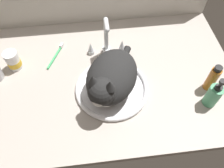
{
  "coord_description": "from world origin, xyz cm",
  "views": [
    {
      "loc": [
        -2.61,
        -59.31,
        82.27
      ],
      "look_at": [
        3.59,
        -7.47,
        7.0
      ],
      "focal_mm": 35.71,
      "sensor_mm": 36.0,
      "label": 1
    }
  ],
  "objects_px": {
    "faucet": "(106,41)",
    "toothbrush": "(56,55)",
    "cat": "(110,79)",
    "sink_basin": "(112,88)",
    "amber_bottle": "(212,78)",
    "soap_pump_bottle": "(213,95)",
    "pill_bottle": "(13,61)"
  },
  "relations": [
    {
      "from": "pill_bottle",
      "to": "toothbrush",
      "type": "height_order",
      "value": "pill_bottle"
    },
    {
      "from": "amber_bottle",
      "to": "toothbrush",
      "type": "relative_size",
      "value": 0.88
    },
    {
      "from": "amber_bottle",
      "to": "soap_pump_bottle",
      "type": "height_order",
      "value": "soap_pump_bottle"
    },
    {
      "from": "cat",
      "to": "soap_pump_bottle",
      "type": "xyz_separation_m",
      "value": [
        0.39,
        -0.09,
        -0.04
      ]
    },
    {
      "from": "sink_basin",
      "to": "amber_bottle",
      "type": "relative_size",
      "value": 2.33
    },
    {
      "from": "sink_basin",
      "to": "faucet",
      "type": "relative_size",
      "value": 1.55
    },
    {
      "from": "cat",
      "to": "faucet",
      "type": "bearing_deg",
      "value": 87.98
    },
    {
      "from": "sink_basin",
      "to": "faucet",
      "type": "bearing_deg",
      "value": 90.0
    },
    {
      "from": "faucet",
      "to": "soap_pump_bottle",
      "type": "height_order",
      "value": "faucet"
    },
    {
      "from": "cat",
      "to": "amber_bottle",
      "type": "bearing_deg",
      "value": -2.7
    },
    {
      "from": "pill_bottle",
      "to": "amber_bottle",
      "type": "relative_size",
      "value": 0.68
    },
    {
      "from": "faucet",
      "to": "amber_bottle",
      "type": "distance_m",
      "value": 0.48
    },
    {
      "from": "soap_pump_bottle",
      "to": "cat",
      "type": "bearing_deg",
      "value": 166.54
    },
    {
      "from": "soap_pump_bottle",
      "to": "faucet",
      "type": "bearing_deg",
      "value": 139.75
    },
    {
      "from": "faucet",
      "to": "pill_bottle",
      "type": "relative_size",
      "value": 2.22
    },
    {
      "from": "toothbrush",
      "to": "amber_bottle",
      "type": "bearing_deg",
      "value": -21.57
    },
    {
      "from": "cat",
      "to": "pill_bottle",
      "type": "relative_size",
      "value": 4.02
    },
    {
      "from": "cat",
      "to": "pill_bottle",
      "type": "bearing_deg",
      "value": 155.04
    },
    {
      "from": "pill_bottle",
      "to": "sink_basin",
      "type": "bearing_deg",
      "value": -22.65
    },
    {
      "from": "faucet",
      "to": "soap_pump_bottle",
      "type": "xyz_separation_m",
      "value": [
        0.38,
        -0.33,
        -0.02
      ]
    },
    {
      "from": "faucet",
      "to": "cat",
      "type": "relative_size",
      "value": 0.55
    },
    {
      "from": "soap_pump_bottle",
      "to": "pill_bottle",
      "type": "bearing_deg",
      "value": 160.45
    },
    {
      "from": "amber_bottle",
      "to": "soap_pump_bottle",
      "type": "distance_m",
      "value": 0.08
    },
    {
      "from": "sink_basin",
      "to": "soap_pump_bottle",
      "type": "distance_m",
      "value": 0.4
    },
    {
      "from": "amber_bottle",
      "to": "toothbrush",
      "type": "height_order",
      "value": "amber_bottle"
    },
    {
      "from": "sink_basin",
      "to": "cat",
      "type": "relative_size",
      "value": 0.85
    },
    {
      "from": "cat",
      "to": "toothbrush",
      "type": "bearing_deg",
      "value": 134.56
    },
    {
      "from": "faucet",
      "to": "toothbrush",
      "type": "relative_size",
      "value": 1.32
    },
    {
      "from": "pill_bottle",
      "to": "cat",
      "type": "bearing_deg",
      "value": -24.96
    },
    {
      "from": "faucet",
      "to": "cat",
      "type": "distance_m",
      "value": 0.23
    },
    {
      "from": "cat",
      "to": "toothbrush",
      "type": "relative_size",
      "value": 2.39
    },
    {
      "from": "pill_bottle",
      "to": "amber_bottle",
      "type": "xyz_separation_m",
      "value": [
        0.83,
        -0.21,
        0.02
      ]
    }
  ]
}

